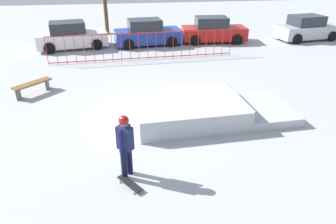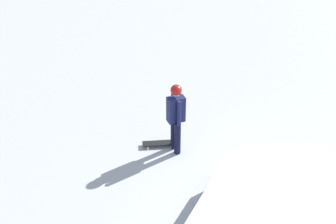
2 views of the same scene
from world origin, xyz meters
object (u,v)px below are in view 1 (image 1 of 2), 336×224
at_px(skate_ramp, 202,110).
at_px(skateboard, 130,183).
at_px(parked_car_red, 213,31).
at_px(parked_car_silver, 307,29).
at_px(skater, 125,142).
at_px(parked_car_blue, 147,33).
at_px(park_bench, 33,86).
at_px(parked_car_white, 71,36).

xyz_separation_m(skate_ramp, skateboard, (-2.61, -3.22, -0.24)).
bearing_deg(skate_ramp, parked_car_red, 69.49).
xyz_separation_m(parked_car_red, parked_car_silver, (6.39, -0.37, 0.00)).
bearing_deg(parked_car_red, skate_ramp, -103.65).
bearing_deg(skater, parked_car_silver, -94.78).
distance_m(parked_car_blue, parked_car_silver, 10.73).
distance_m(park_bench, parked_car_red, 12.14).
bearing_deg(skateboard, parked_car_silver, -77.68).
relative_size(skater, parked_car_white, 0.40).
bearing_deg(parked_car_white, parked_car_red, -8.21).
distance_m(skate_ramp, parked_car_silver, 14.03).
distance_m(parked_car_white, parked_car_red, 8.98).
bearing_deg(skateboard, park_bench, -4.52).
height_order(parked_car_white, parked_car_silver, same).
bearing_deg(parked_car_silver, skate_ramp, -141.59).
relative_size(parked_car_white, parked_car_blue, 1.02).
bearing_deg(skateboard, parked_car_red, -58.41).
relative_size(skateboard, parked_car_blue, 0.18).
bearing_deg(skate_ramp, parked_car_blue, 92.81).
bearing_deg(skateboard, skater, -28.85).
distance_m(park_bench, parked_car_blue, 8.92).
height_order(parked_car_white, parked_car_blue, same).
bearing_deg(parked_car_red, parked_car_white, -173.83).
xyz_separation_m(parked_car_white, parked_car_red, (8.97, 0.27, 0.00)).
relative_size(parked_car_white, parked_car_red, 1.03).
bearing_deg(skater, parked_car_blue, -58.20).
distance_m(skater, parked_car_white, 13.28).
distance_m(parked_car_white, parked_car_blue, 4.64).
distance_m(skateboard, parked_car_silver, 18.17).
bearing_deg(skateboard, parked_car_blue, -41.71).
bearing_deg(skater, skateboard, 135.06).
height_order(skate_ramp, skateboard, skate_ramp).
bearing_deg(parked_car_silver, skateboard, -140.42).
height_order(park_bench, parked_car_red, parked_car_red).
height_order(skateboard, parked_car_blue, parked_car_blue).
relative_size(skateboard, parked_car_white, 0.18).
height_order(skateboard, park_bench, park_bench).
relative_size(skate_ramp, skater, 3.19).
distance_m(skater, parked_car_blue, 13.16).
height_order(skater, parked_car_silver, skater).
xyz_separation_m(skate_ramp, parked_car_blue, (-0.94, 10.24, 0.41)).
bearing_deg(parked_car_white, skateboard, -87.45).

